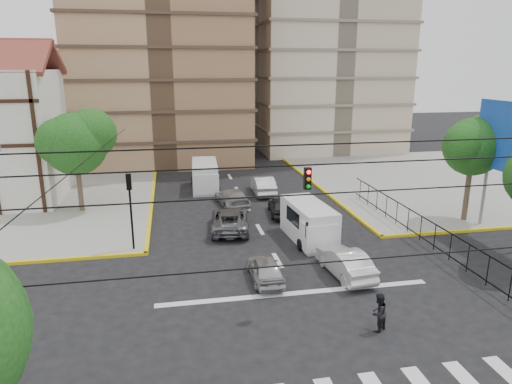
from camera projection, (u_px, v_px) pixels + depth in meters
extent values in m
plane|color=black|center=(304.00, 306.00, 20.14)|extent=(160.00, 160.00, 0.00)
cube|color=gray|center=(449.00, 179.00, 42.64)|extent=(26.00, 26.00, 0.15)
cube|color=silver|center=(296.00, 293.00, 21.27)|extent=(13.00, 0.40, 0.01)
cylinder|color=slate|center=(484.00, 195.00, 29.73)|extent=(0.20, 0.20, 4.00)
cube|color=blue|center=(512.00, 138.00, 26.74)|extent=(0.08, 6.20, 4.20)
cylinder|color=#473828|center=(467.00, 190.00, 30.57)|extent=(0.36, 0.36, 4.48)
sphere|color=#184614|center=(473.00, 147.00, 29.80)|extent=(3.80, 3.80, 3.80)
sphere|color=#184614|center=(484.00, 137.00, 30.10)|extent=(3.04, 3.04, 3.04)
sphere|color=#184614|center=(466.00, 145.00, 29.33)|extent=(2.85, 2.85, 2.85)
cylinder|color=#473828|center=(79.00, 184.00, 32.60)|extent=(0.36, 0.36, 4.20)
sphere|color=#184614|center=(75.00, 144.00, 31.83)|extent=(4.40, 4.40, 4.40)
sphere|color=#184614|center=(91.00, 133.00, 32.14)|extent=(3.52, 3.52, 3.52)
sphere|color=#184614|center=(61.00, 142.00, 31.33)|extent=(3.30, 3.30, 3.30)
cylinder|color=black|center=(132.00, 220.00, 25.63)|extent=(0.12, 0.12, 3.50)
cube|color=black|center=(129.00, 182.00, 25.05)|extent=(0.28, 0.22, 0.90)
sphere|color=#FF0C0C|center=(128.00, 176.00, 24.97)|extent=(0.17, 0.17, 0.17)
cube|color=black|center=(307.00, 178.00, 18.60)|extent=(0.28, 0.22, 0.90)
cylinder|color=black|center=(428.00, 254.00, 9.95)|extent=(18.00, 0.03, 0.03)
cube|color=silver|center=(308.00, 222.00, 27.60)|extent=(2.38, 5.06, 2.26)
cube|color=silver|center=(319.00, 236.00, 25.78)|extent=(1.96, 1.33, 1.57)
cube|color=black|center=(321.00, 229.00, 25.31)|extent=(1.82, 0.25, 0.88)
cylinder|color=black|center=(300.00, 245.00, 26.15)|extent=(0.25, 0.69, 0.69)
cylinder|color=black|center=(331.00, 242.00, 26.49)|extent=(0.25, 0.69, 0.69)
cylinder|color=black|center=(287.00, 227.00, 29.13)|extent=(0.25, 0.69, 0.69)
cylinder|color=black|center=(315.00, 225.00, 29.47)|extent=(0.25, 0.69, 0.69)
cube|color=silver|center=(205.00, 176.00, 39.14)|extent=(2.35, 5.25, 2.37)
cube|color=silver|center=(207.00, 183.00, 37.23)|extent=(2.02, 1.34, 1.65)
cube|color=black|center=(207.00, 177.00, 36.74)|extent=(1.91, 0.21, 0.93)
cylinder|color=black|center=(195.00, 190.00, 37.62)|extent=(0.25, 0.72, 0.72)
cylinder|color=black|center=(218.00, 189.00, 37.97)|extent=(0.25, 0.72, 0.72)
cylinder|color=black|center=(193.00, 181.00, 40.74)|extent=(0.25, 0.72, 0.72)
cylinder|color=black|center=(215.00, 180.00, 41.09)|extent=(0.25, 0.72, 0.72)
imported|color=#ABABB0|center=(265.00, 269.00, 22.42)|extent=(1.46, 3.61, 1.23)
imported|color=white|center=(345.00, 262.00, 22.98)|extent=(1.90, 4.36, 1.40)
imported|color=slate|center=(230.00, 220.00, 29.36)|extent=(2.94, 5.31, 1.41)
imported|color=#A5A5A9|center=(232.00, 197.00, 34.53)|extent=(2.50, 4.73, 1.31)
imported|color=#29282B|center=(281.00, 206.00, 32.37)|extent=(2.04, 4.11, 1.35)
imported|color=silver|center=(263.00, 185.00, 37.77)|extent=(1.71, 4.60, 1.50)
imported|color=black|center=(378.00, 312.00, 18.05)|extent=(0.99, 0.94, 1.61)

